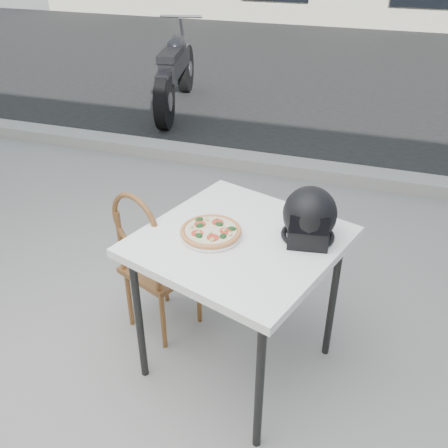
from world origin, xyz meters
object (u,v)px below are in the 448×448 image
(cafe_table_main, at_px, (240,251))
(cafe_chair_main, at_px, (152,256))
(helmet, at_px, (309,217))
(plate, at_px, (211,235))
(motorcycle, at_px, (176,72))
(pizza, at_px, (211,231))

(cafe_table_main, bearing_deg, cafe_chair_main, 168.09)
(helmet, xyz_separation_m, cafe_chair_main, (-0.86, 0.02, -0.42))
(plate, bearing_deg, cafe_table_main, 12.64)
(cafe_chair_main, distance_m, motorcycle, 4.21)
(cafe_table_main, distance_m, cafe_chair_main, 0.60)
(motorcycle, bearing_deg, plate, -77.09)
(cafe_table_main, xyz_separation_m, cafe_chair_main, (-0.55, 0.12, -0.23))
(plate, relative_size, cafe_chair_main, 0.38)
(motorcycle, bearing_deg, cafe_chair_main, -81.29)
(cafe_table_main, xyz_separation_m, motorcycle, (-2.07, 4.04, -0.30))
(cafe_table_main, distance_m, plate, 0.16)
(pizza, xyz_separation_m, helmet, (0.45, 0.13, 0.09))
(cafe_table_main, distance_m, motorcycle, 4.54)
(pizza, height_order, cafe_chair_main, cafe_chair_main)
(cafe_table_main, distance_m, pizza, 0.18)
(pizza, xyz_separation_m, motorcycle, (-1.93, 4.07, -0.41))
(helmet, bearing_deg, pizza, -172.78)
(cafe_table_main, relative_size, motorcycle, 0.53)
(pizza, height_order, helmet, helmet)
(cafe_table_main, xyz_separation_m, plate, (-0.14, -0.03, 0.09))
(plate, height_order, pizza, pizza)
(pizza, height_order, motorcycle, motorcycle)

